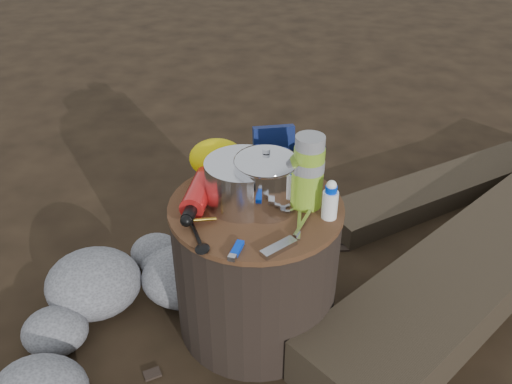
# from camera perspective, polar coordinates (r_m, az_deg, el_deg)

# --- Properties ---
(ground) EXTENTS (60.00, 60.00, 0.00)m
(ground) POSITION_cam_1_polar(r_m,az_deg,el_deg) (1.71, 0.00, -13.65)
(ground) COLOR black
(ground) RESTS_ON ground
(stump) EXTENTS (0.48, 0.48, 0.44)m
(stump) POSITION_cam_1_polar(r_m,az_deg,el_deg) (1.56, 0.00, -8.08)
(stump) COLOR black
(stump) RESTS_ON ground
(rock_ring) EXTENTS (0.42, 0.92, 0.18)m
(rock_ring) POSITION_cam_1_polar(r_m,az_deg,el_deg) (1.60, -14.63, -14.40)
(rock_ring) COLOR slate
(rock_ring) RESTS_ON ground
(log_main) EXTENTS (1.43, 1.64, 0.16)m
(log_main) POSITION_cam_1_polar(r_m,az_deg,el_deg) (2.06, 25.12, -5.19)
(log_main) COLOR #31281C
(log_main) RESTS_ON ground
(log_small) EXTENTS (1.01, 0.83, 0.09)m
(log_small) POSITION_cam_1_polar(r_m,az_deg,el_deg) (2.36, 19.31, 0.29)
(log_small) COLOR #31281C
(log_small) RESTS_ON ground
(foil_windscreen) EXTENTS (0.20, 0.20, 0.12)m
(foil_windscreen) POSITION_cam_1_polar(r_m,az_deg,el_deg) (1.41, -1.43, 1.04)
(foil_windscreen) COLOR silver
(foil_windscreen) RESTS_ON stump
(camping_pot) EXTENTS (0.17, 0.17, 0.17)m
(camping_pot) POSITION_cam_1_polar(r_m,az_deg,el_deg) (1.38, 1.09, 1.32)
(camping_pot) COLOR silver
(camping_pot) RESTS_ON stump
(fuel_bottle) EXTENTS (0.07, 0.27, 0.07)m
(fuel_bottle) POSITION_cam_1_polar(r_m,az_deg,el_deg) (1.44, -6.01, 0.30)
(fuel_bottle) COLOR red
(fuel_bottle) RESTS_ON stump
(thermos) EXTENTS (0.08, 0.08, 0.20)m
(thermos) POSITION_cam_1_polar(r_m,az_deg,el_deg) (1.38, 5.71, 2.15)
(thermos) COLOR #82AF27
(thermos) RESTS_ON stump
(travel_mug) EXTENTS (0.07, 0.07, 0.11)m
(travel_mug) POSITION_cam_1_polar(r_m,az_deg,el_deg) (1.51, 6.03, 3.02)
(travel_mug) COLOR black
(travel_mug) RESTS_ON stump
(stuff_sack) EXTENTS (0.17, 0.14, 0.11)m
(stuff_sack) POSITION_cam_1_polar(r_m,az_deg,el_deg) (1.54, -4.20, 3.65)
(stuff_sack) COLOR #E5CE03
(stuff_sack) RESTS_ON stump
(food_pouch) EXTENTS (0.12, 0.06, 0.15)m
(food_pouch) POSITION_cam_1_polar(r_m,az_deg,el_deg) (1.53, 1.95, 4.42)
(food_pouch) COLOR #0B174A
(food_pouch) RESTS_ON stump
(lighter) EXTENTS (0.03, 0.07, 0.01)m
(lighter) POSITION_cam_1_polar(r_m,az_deg,el_deg) (1.27, -2.06, -6.15)
(lighter) COLOR #0235D9
(lighter) RESTS_ON stump
(multitool) EXTENTS (0.09, 0.09, 0.01)m
(multitool) POSITION_cam_1_polar(r_m,az_deg,el_deg) (1.27, 2.49, -6.07)
(multitool) COLOR #AEAEB3
(multitool) RESTS_ON stump
(pot_grabber) EXTENTS (0.05, 0.12, 0.01)m
(pot_grabber) POSITION_cam_1_polar(r_m,az_deg,el_deg) (1.35, 4.70, -3.54)
(pot_grabber) COLOR #AEAEB3
(pot_grabber) RESTS_ON stump
(spork) EXTENTS (0.09, 0.14, 0.01)m
(spork) POSITION_cam_1_polar(r_m,az_deg,el_deg) (1.32, -6.54, -4.47)
(spork) COLOR black
(spork) RESTS_ON stump
(squeeze_bottle) EXTENTS (0.04, 0.04, 0.10)m
(squeeze_bottle) POSITION_cam_1_polar(r_m,az_deg,el_deg) (1.37, 8.06, -1.02)
(squeeze_bottle) COLOR white
(squeeze_bottle) RESTS_ON stump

